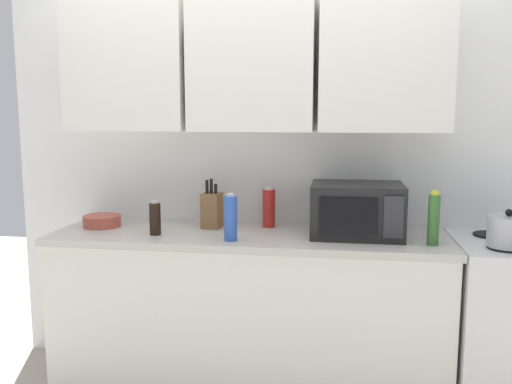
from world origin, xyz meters
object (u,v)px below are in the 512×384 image
bottle_blue_cleaner (231,218)px  bowl_ceramic_small (102,221)px  microwave (357,210)px  bottle_red_sauce (269,207)px  knife_block (212,210)px  bottle_soy_dark (155,219)px  kettle (508,231)px  bottle_green_oil (434,219)px

bottle_blue_cleaner → bowl_ceramic_small: size_ratio=1.14×
microwave → bottle_red_sauce: size_ratio=2.03×
knife_block → bottle_soy_dark: 0.34m
bottle_soy_dark → bottle_blue_cleaner: 0.44m
kettle → bottle_blue_cleaner: bottle_blue_cleaner is taller
bottle_red_sauce → bottle_green_oil: bottle_green_oil is taller
knife_block → bowl_ceramic_small: (-0.64, -0.06, -0.07)m
microwave → knife_block: 0.81m
knife_block → bowl_ceramic_small: knife_block is taller
bottle_blue_cleaner → microwave: bearing=18.2°
bottle_red_sauce → bottle_blue_cleaner: bearing=-112.3°
knife_block → bottle_blue_cleaner: (0.17, -0.29, 0.01)m
kettle → knife_block: knife_block is taller
bottle_soy_dark → bottle_red_sauce: bearing=26.7°
bottle_soy_dark → bowl_ceramic_small: (-0.38, 0.16, -0.06)m
bottle_red_sauce → bottle_blue_cleaner: bottle_blue_cleaner is taller
kettle → bottle_red_sauce: size_ratio=0.80×
microwave → bottle_blue_cleaner: (-0.64, -0.21, -0.02)m
bottle_blue_cleaner → bowl_ceramic_small: bearing=164.0°
kettle → bottle_red_sauce: bearing=164.5°
bottle_green_oil → bowl_ceramic_small: bearing=174.5°
microwave → bottle_red_sauce: bearing=162.4°
knife_block → bottle_green_oil: size_ratio=1.04×
knife_block → bottle_green_oil: (1.18, -0.24, 0.03)m
bottle_soy_dark → microwave: bearing=7.2°
bottle_red_sauce → bowl_ceramic_small: size_ratio=1.10×
bottle_soy_dark → bottle_green_oil: 1.44m
bottle_blue_cleaner → bottle_soy_dark: bearing=170.1°
microwave → bottle_green_oil: microwave is taller
kettle → bottle_blue_cleaner: bearing=-178.6°
microwave → bottle_red_sauce: microwave is taller
bottle_soy_dark → bottle_blue_cleaner: (0.43, -0.07, 0.03)m
microwave → bottle_soy_dark: (-1.07, -0.14, -0.05)m
knife_block → bottle_red_sauce: 0.33m
microwave → knife_block: size_ratio=1.69×
kettle → bottle_green_oil: 0.35m
bottle_soy_dark → kettle: bearing=-1.4°
bottle_blue_cleaner → bowl_ceramic_small: 0.84m
knife_block → bottle_green_oil: knife_block is taller
knife_block → bowl_ceramic_small: bearing=-174.3°
microwave → bottle_soy_dark: size_ratio=2.58×
microwave → knife_block: knife_block is taller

